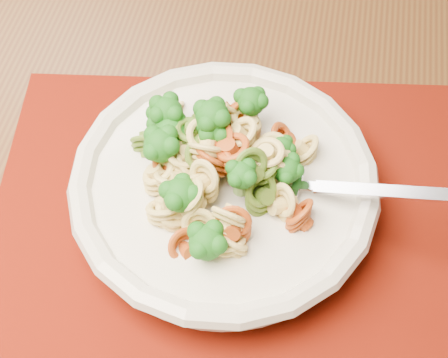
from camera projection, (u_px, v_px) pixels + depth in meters
The scene contains 5 objects.
dining_table at pixel (296, 195), 0.69m from camera, with size 1.55×1.27×0.79m.
placemat at pixel (237, 225), 0.53m from camera, with size 0.42×0.33×0.00m, color #5C0E03.
pasta_bowl at pixel (224, 186), 0.52m from camera, with size 0.26×0.26×0.05m.
pasta_broccoli_heap at pixel (224, 175), 0.50m from camera, with size 0.22×0.22×0.06m, color #D5C869, non-canonical shape.
fork at pixel (285, 185), 0.50m from camera, with size 0.19×0.02×0.01m, color silver, non-canonical shape.
Camera 1 is at (0.59, -0.24, 1.26)m, focal length 50.00 mm.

